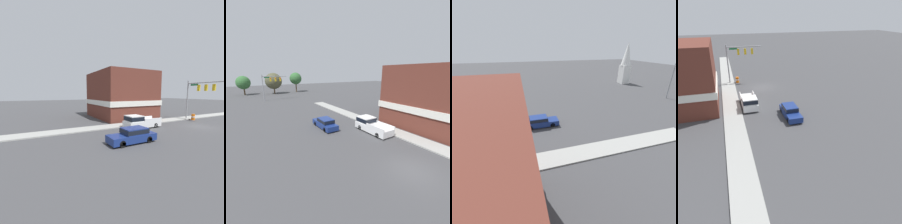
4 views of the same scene
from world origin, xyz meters
TOP-DOWN VIEW (x-y plane):
  - ground_plane at (0.00, 0.00)m, footprint 200.00×200.00m
  - sidewalk_curb at (5.70, 0.00)m, footprint 2.40×60.00m
  - far_signal_assembly at (-3.77, 40.62)m, footprint 6.58×0.49m
  - car_lead at (-1.42, 12.57)m, footprint 1.75×4.86m
  - pickup_truck_parked at (3.28, 8.16)m, footprint 2.05×5.21m
  - corner_brick_building at (13.36, 5.36)m, footprint 12.21×10.65m
  - backdrop_tree_left_far at (-10.29, 57.09)m, footprint 4.64×4.64m
  - backdrop_tree_left_mid at (-0.65, 55.15)m, footprint 5.93×5.93m
  - backdrop_tree_center at (8.15, 56.51)m, footprint 4.71×4.71m

SIDE VIEW (x-z plane):
  - ground_plane at x=0.00m, z-range 0.00..0.00m
  - sidewalk_curb at x=5.70m, z-range 0.00..0.14m
  - car_lead at x=-1.42m, z-range 0.03..1.49m
  - pickup_truck_parked at x=3.28m, z-range -0.01..1.80m
  - corner_brick_building at x=13.36m, z-range -0.13..8.69m
  - backdrop_tree_left_far at x=-10.29m, z-range 1.01..7.70m
  - backdrop_tree_left_mid at x=-0.65m, z-range 0.87..8.55m
  - far_signal_assembly at x=-3.77m, z-range 1.68..8.94m
  - backdrop_tree_center at x=8.15m, z-range 1.52..9.33m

